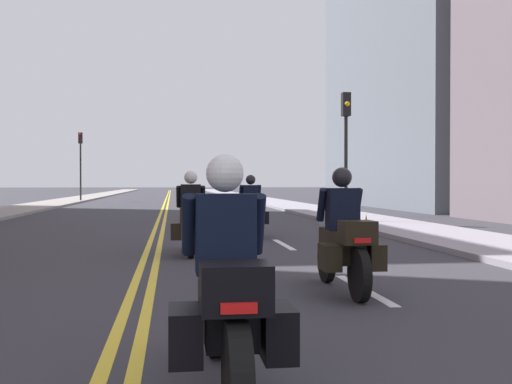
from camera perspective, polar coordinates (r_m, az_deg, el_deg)
ground_plane at (r=48.00m, az=-8.16°, el=-0.82°), size 264.00×264.00×0.00m
sidewalk_left at (r=48.62m, az=-16.81°, el=-0.76°), size 2.90×144.00×0.12m
sidewalk_right at (r=48.49m, az=0.50°, el=-0.72°), size 2.90×144.00×0.12m
centreline_yellow_inner at (r=48.00m, az=-8.31°, el=-0.82°), size 0.12×132.00×0.01m
centreline_yellow_outer at (r=48.00m, az=-8.02°, el=-0.82°), size 0.12×132.00×0.01m
lane_dashes_white at (r=29.13m, az=-2.70°, el=-1.91°), size 0.14×56.40×0.01m
building_right_1 at (r=39.68m, az=15.59°, el=12.86°), size 7.86×19.58×19.35m
motorcycle_0 at (r=4.22m, az=-2.74°, el=-9.67°), size 0.76×2.30×1.62m
motorcycle_1 at (r=8.11m, az=8.07°, el=-4.49°), size 0.76×2.18×1.62m
motorcycle_2 at (r=12.39m, az=-5.99°, el=-2.61°), size 0.77×2.16×1.66m
motorcycle_3 at (r=16.32m, az=-0.44°, el=-1.75°), size 0.77×2.16×1.62m
traffic_cone_0 at (r=14.46m, az=10.06°, el=-3.40°), size 0.31×0.31×0.70m
traffic_light_near at (r=21.41m, az=8.24°, el=5.37°), size 0.28×0.38×4.47m
traffic_light_far at (r=47.43m, az=-15.78°, el=3.36°), size 0.28×0.38×5.08m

